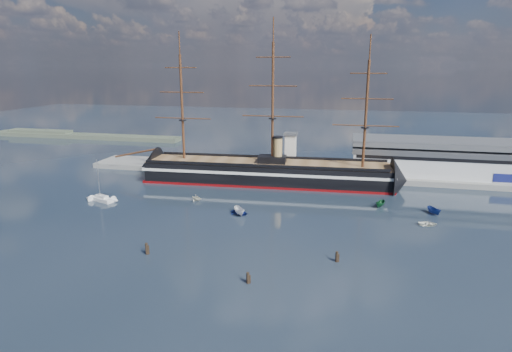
# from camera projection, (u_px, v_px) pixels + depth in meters

# --- Properties ---
(ground) EXTENTS (600.00, 600.00, 0.00)m
(ground) POSITION_uv_depth(u_px,v_px,m) (266.00, 200.00, 137.97)
(ground) COLOR black
(ground) RESTS_ON ground
(quay) EXTENTS (180.00, 18.00, 2.00)m
(quay) POSITION_uv_depth(u_px,v_px,m) (308.00, 174.00, 169.85)
(quay) COLOR slate
(quay) RESTS_ON ground
(warehouse) EXTENTS (63.00, 21.00, 11.60)m
(warehouse) POSITION_uv_depth(u_px,v_px,m) (437.00, 158.00, 161.43)
(warehouse) COLOR #B7BABC
(warehouse) RESTS_ON ground
(quay_tower) EXTENTS (5.00, 5.00, 15.00)m
(quay_tower) POSITION_uv_depth(u_px,v_px,m) (290.00, 151.00, 166.07)
(quay_tower) COLOR silver
(quay_tower) RESTS_ON ground
(shoreline) EXTENTS (120.00, 10.00, 4.00)m
(shoreline) POSITION_uv_depth(u_px,v_px,m) (70.00, 135.00, 256.93)
(shoreline) COLOR #3F4C38
(shoreline) RESTS_ON ground
(warship) EXTENTS (113.25, 20.46, 53.94)m
(warship) POSITION_uv_depth(u_px,v_px,m) (262.00, 172.00, 157.03)
(warship) COLOR black
(warship) RESTS_ON ground
(sailboat) EXTENTS (8.91, 5.49, 13.73)m
(sailboat) POSITION_uv_depth(u_px,v_px,m) (102.00, 198.00, 136.18)
(sailboat) COLOR silver
(sailboat) RESTS_ON ground
(motorboat_a) EXTENTS (7.25, 5.92, 2.79)m
(motorboat_a) POSITION_uv_depth(u_px,v_px,m) (239.00, 215.00, 123.70)
(motorboat_a) COLOR white
(motorboat_a) RESTS_ON ground
(motorboat_b) EXTENTS (2.33, 3.54, 1.53)m
(motorboat_b) POSITION_uv_depth(u_px,v_px,m) (240.00, 214.00, 124.26)
(motorboat_b) COLOR navy
(motorboat_b) RESTS_ON ground
(motorboat_c) EXTENTS (6.29, 4.47, 2.37)m
(motorboat_c) POSITION_uv_depth(u_px,v_px,m) (380.00, 207.00, 130.64)
(motorboat_c) COLOR #0F4721
(motorboat_c) RESTS_ON ground
(motorboat_d) EXTENTS (5.15, 6.77, 2.28)m
(motorboat_d) POSITION_uv_depth(u_px,v_px,m) (196.00, 201.00, 136.77)
(motorboat_d) COLOR silver
(motorboat_d) RESTS_ON ground
(motorboat_e) EXTENTS (1.35, 3.07, 1.41)m
(motorboat_e) POSITION_uv_depth(u_px,v_px,m) (428.00, 225.00, 115.59)
(motorboat_e) COLOR white
(motorboat_e) RESTS_ON ground
(motorboat_f) EXTENTS (6.58, 4.86, 2.49)m
(motorboat_f) POSITION_uv_depth(u_px,v_px,m) (434.00, 214.00, 124.35)
(motorboat_f) COLOR navy
(motorboat_f) RESTS_ON ground
(piling_near_left) EXTENTS (0.64, 0.64, 3.44)m
(piling_near_left) POSITION_uv_depth(u_px,v_px,m) (147.00, 254.00, 97.95)
(piling_near_left) COLOR black
(piling_near_left) RESTS_ON ground
(piling_near_mid) EXTENTS (0.64, 0.64, 3.04)m
(piling_near_mid) POSITION_uv_depth(u_px,v_px,m) (248.00, 283.00, 84.87)
(piling_near_mid) COLOR black
(piling_near_mid) RESTS_ON ground
(piling_near_right) EXTENTS (0.64, 0.64, 3.12)m
(piling_near_right) POSITION_uv_depth(u_px,v_px,m) (336.00, 262.00, 94.16)
(piling_near_right) COLOR black
(piling_near_right) RESTS_ON ground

